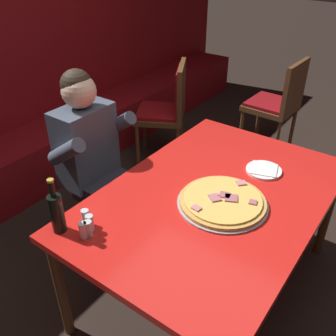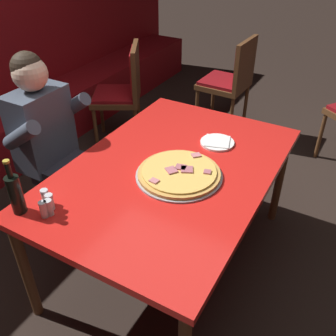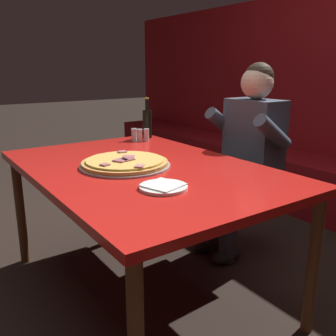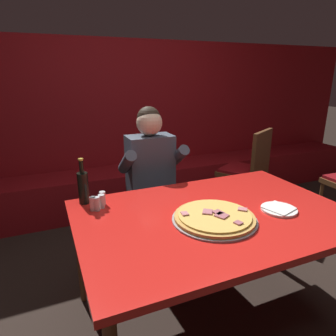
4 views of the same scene
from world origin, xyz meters
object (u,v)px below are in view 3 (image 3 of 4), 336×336
at_px(plate_white_paper, 163,187).
at_px(shaker_red_pepper_flakes, 134,135).
at_px(main_dining_table, 143,178).
at_px(shaker_black_pepper, 134,135).
at_px(shaker_parmesan, 146,135).
at_px(shaker_oregano, 140,136).
at_px(diner_seated_blue_shirt, 244,151).
at_px(beer_bottle, 147,123).
at_px(pizza, 125,163).

distance_m(plate_white_paper, shaker_red_pepper_flakes, 1.11).
height_order(main_dining_table, shaker_black_pepper, shaker_black_pepper).
bearing_deg(shaker_parmesan, shaker_oregano, -108.98).
bearing_deg(shaker_parmesan, diner_seated_blue_shirt, 41.50).
distance_m(shaker_oregano, shaker_black_pepper, 0.04).
xyz_separation_m(main_dining_table, shaker_oregano, (-0.59, 0.33, 0.10)).
distance_m(beer_bottle, diner_seated_blue_shirt, 0.73).
bearing_deg(plate_white_paper, shaker_parmesan, 152.23).
distance_m(plate_white_paper, shaker_oregano, 1.07).
height_order(shaker_parmesan, diner_seated_blue_shirt, diner_seated_blue_shirt).
xyz_separation_m(beer_bottle, shaker_black_pepper, (0.05, -0.14, -0.07)).
distance_m(shaker_parmesan, diner_seated_blue_shirt, 0.68).
bearing_deg(beer_bottle, shaker_red_pepper_flakes, -76.55).
height_order(shaker_red_pepper_flakes, diner_seated_blue_shirt, diner_seated_blue_shirt).
height_order(pizza, beer_bottle, beer_bottle).
xyz_separation_m(main_dining_table, beer_bottle, (-0.68, 0.45, 0.17)).
distance_m(pizza, diner_seated_blue_shirt, 0.91).
xyz_separation_m(plate_white_paper, shaker_black_pepper, (-1.00, 0.43, 0.03)).
bearing_deg(shaker_oregano, shaker_red_pepper_flakes, -166.15).
xyz_separation_m(shaker_oregano, shaker_black_pepper, (-0.03, -0.03, 0.00)).
height_order(plate_white_paper, beer_bottle, beer_bottle).
distance_m(main_dining_table, shaker_parmesan, 0.70).
height_order(shaker_black_pepper, diner_seated_blue_shirt, diner_seated_blue_shirt).
xyz_separation_m(beer_bottle, shaker_oregano, (0.09, -0.12, -0.07)).
relative_size(plate_white_paper, shaker_black_pepper, 2.44).
height_order(plate_white_paper, shaker_parmesan, shaker_parmesan).
bearing_deg(shaker_black_pepper, beer_bottle, 110.69).
distance_m(pizza, shaker_red_pepper_flakes, 0.72).
distance_m(main_dining_table, shaker_black_pepper, 0.71).
distance_m(beer_bottle, shaker_black_pepper, 0.17).
relative_size(pizza, plate_white_paper, 2.26).
distance_m(shaker_parmesan, shaker_black_pepper, 0.09).
xyz_separation_m(shaker_parmesan, shaker_black_pepper, (-0.05, -0.07, 0.00)).
relative_size(pizza, shaker_red_pepper_flakes, 5.52).
bearing_deg(shaker_black_pepper, pizza, -33.73).
bearing_deg(shaker_parmesan, plate_white_paper, -27.77).
distance_m(pizza, beer_bottle, 0.83).
xyz_separation_m(beer_bottle, diner_seated_blue_shirt, (0.61, 0.38, -0.15)).
height_order(pizza, diner_seated_blue_shirt, diner_seated_blue_shirt).
xyz_separation_m(shaker_parmesan, diner_seated_blue_shirt, (0.51, 0.45, -0.07)).
height_order(pizza, shaker_black_pepper, shaker_black_pepper).
relative_size(beer_bottle, shaker_oregano, 3.40).
bearing_deg(shaker_oregano, diner_seated_blue_shirt, 43.42).
distance_m(shaker_parmesan, shaker_red_pepper_flakes, 0.09).
bearing_deg(plate_white_paper, pizza, 174.13).
height_order(shaker_red_pepper_flakes, shaker_black_pepper, same).
bearing_deg(shaker_red_pepper_flakes, shaker_oregano, 13.85).
height_order(beer_bottle, shaker_red_pepper_flakes, beer_bottle).
xyz_separation_m(main_dining_table, shaker_black_pepper, (-0.63, 0.31, 0.10)).
relative_size(beer_bottle, shaker_parmesan, 3.40).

